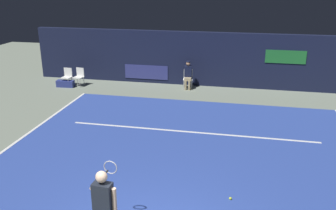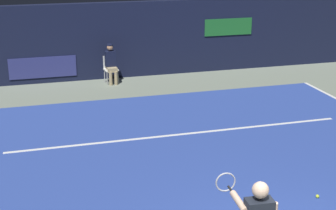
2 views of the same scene
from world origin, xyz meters
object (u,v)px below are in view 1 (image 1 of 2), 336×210
object	(u,v)px
equipment_bag	(65,84)
tennis_player	(104,205)
tennis_ball	(230,198)
line_judge_on_chair	(188,75)
courtside_chair_far	(79,76)
courtside_chair_near	(67,76)

from	to	relation	value
equipment_bag	tennis_player	bearing A→B (deg)	-62.61
tennis_player	tennis_ball	distance (m)	3.29
tennis_ball	equipment_bag	xyz separation A→B (m)	(-8.26, 7.97, 0.11)
line_judge_on_chair	courtside_chair_far	bearing A→B (deg)	-173.43
courtside_chair_far	equipment_bag	distance (m)	0.75
equipment_bag	line_judge_on_chair	bearing A→B (deg)	5.90
tennis_ball	courtside_chair_near	bearing A→B (deg)	135.27
equipment_bag	courtside_chair_near	bearing A→B (deg)	75.42
tennis_player	line_judge_on_chair	world-z (taller)	tennis_player
courtside_chair_far	tennis_ball	distance (m)	11.30
tennis_ball	equipment_bag	distance (m)	11.48
courtside_chair_near	line_judge_on_chair	bearing A→B (deg)	7.36
courtside_chair_near	tennis_ball	size ratio (longest dim) A/B	12.94
courtside_chair_far	equipment_bag	xyz separation A→B (m)	(-0.59, -0.32, -0.34)
tennis_player	courtside_chair_far	size ratio (longest dim) A/B	1.97
courtside_chair_near	tennis_ball	world-z (taller)	courtside_chair_near
line_judge_on_chair	equipment_bag	size ratio (longest dim) A/B	1.57
courtside_chair_far	equipment_bag	size ratio (longest dim) A/B	1.05
line_judge_on_chair	courtside_chair_near	world-z (taller)	line_judge_on_chair
courtside_chair_far	tennis_ball	size ratio (longest dim) A/B	12.94
courtside_chair_near	tennis_ball	xyz separation A→B (m)	(8.22, -8.14, -0.46)
tennis_ball	tennis_player	bearing A→B (deg)	-137.20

